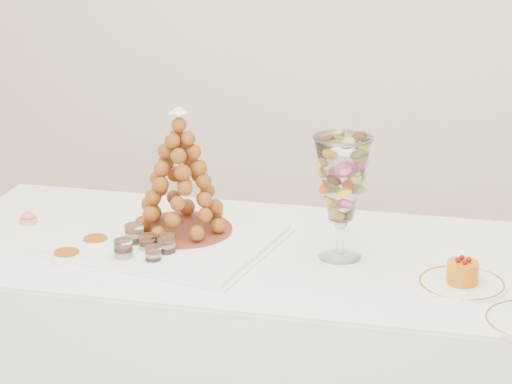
# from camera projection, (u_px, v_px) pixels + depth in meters

# --- Properties ---
(buffet_table) EXTENTS (2.09, 0.88, 0.79)m
(buffet_table) POSITION_uv_depth(u_px,v_px,m) (278.00, 370.00, 3.08)
(buffet_table) COLOR white
(buffet_table) RESTS_ON ground
(lace_tray) EXTENTS (0.72, 0.59, 0.02)m
(lace_tray) POSITION_uv_depth(u_px,v_px,m) (161.00, 238.00, 3.02)
(lace_tray) COLOR white
(lace_tray) RESTS_ON buffet_table
(macaron_vase) EXTENTS (0.17, 0.17, 0.36)m
(macaron_vase) POSITION_uv_depth(u_px,v_px,m) (342.00, 180.00, 2.84)
(macaron_vase) COLOR white
(macaron_vase) RESTS_ON buffet_table
(cake_plate) EXTENTS (0.24, 0.24, 0.01)m
(cake_plate) POSITION_uv_depth(u_px,v_px,m) (461.00, 284.00, 2.72)
(cake_plate) COLOR white
(cake_plate) RESTS_ON buffet_table
(pink_tart) EXTENTS (0.06, 0.06, 0.04)m
(pink_tart) POSITION_uv_depth(u_px,v_px,m) (28.00, 218.00, 3.17)
(pink_tart) COLOR tan
(pink_tart) RESTS_ON buffet_table
(verrine_a) EXTENTS (0.07, 0.07, 0.08)m
(verrine_a) POSITION_uv_depth(u_px,v_px,m) (134.00, 237.00, 2.96)
(verrine_a) COLOR white
(verrine_a) RESTS_ON buffet_table
(verrine_b) EXTENTS (0.06, 0.06, 0.06)m
(verrine_b) POSITION_uv_depth(u_px,v_px,m) (147.00, 245.00, 2.91)
(verrine_b) COLOR white
(verrine_b) RESTS_ON buffet_table
(verrine_c) EXTENTS (0.07, 0.07, 0.07)m
(verrine_c) POSITION_uv_depth(u_px,v_px,m) (167.00, 247.00, 2.89)
(verrine_c) COLOR white
(verrine_c) RESTS_ON buffet_table
(verrine_d) EXTENTS (0.06, 0.06, 0.07)m
(verrine_d) POSITION_uv_depth(u_px,v_px,m) (123.00, 252.00, 2.85)
(verrine_d) COLOR white
(verrine_d) RESTS_ON buffet_table
(verrine_e) EXTENTS (0.06, 0.06, 0.06)m
(verrine_e) POSITION_uv_depth(u_px,v_px,m) (153.00, 257.00, 2.84)
(verrine_e) COLOR white
(verrine_e) RESTS_ON buffet_table
(ramekin_back) EXTENTS (0.08, 0.08, 0.03)m
(ramekin_back) POSITION_uv_depth(u_px,v_px,m) (96.00, 243.00, 2.98)
(ramekin_back) COLOR white
(ramekin_back) RESTS_ON buffet_table
(ramekin_front) EXTENTS (0.08, 0.08, 0.03)m
(ramekin_front) POSITION_uv_depth(u_px,v_px,m) (67.00, 257.00, 2.88)
(ramekin_front) COLOR white
(ramekin_front) RESTS_ON buffet_table
(croquembouche) EXTENTS (0.31, 0.31, 0.39)m
(croquembouche) POSITION_uv_depth(u_px,v_px,m) (180.00, 172.00, 2.99)
(croquembouche) COLOR brown
(croquembouche) RESTS_ON lace_tray
(mousse_cake) EXTENTS (0.09, 0.09, 0.08)m
(mousse_cake) POSITION_uv_depth(u_px,v_px,m) (462.00, 272.00, 2.71)
(mousse_cake) COLOR #C26A09
(mousse_cake) RESTS_ON cake_plate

